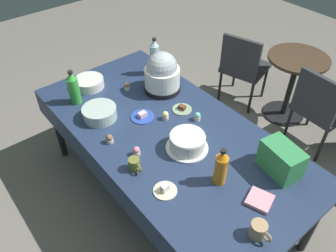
{
  "coord_description": "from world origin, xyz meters",
  "views": [
    {
      "loc": [
        1.39,
        -1.13,
        2.38
      ],
      "look_at": [
        0.0,
        0.0,
        0.8
      ],
      "focal_mm": 35.79,
      "sensor_mm": 36.0,
      "label": 1
    }
  ],
  "objects": [
    {
      "name": "dessert_plate_cream",
      "position": [
        0.41,
        -0.35,
        0.76
      ],
      "size": [
        0.15,
        0.15,
        0.05
      ],
      "color": "beige",
      "rests_on": "potluck_table"
    },
    {
      "name": "round_cafe_table",
      "position": [
        -0.05,
        1.7,
        0.5
      ],
      "size": [
        0.6,
        0.6,
        0.72
      ],
      "color": "#473323",
      "rests_on": "ground"
    },
    {
      "name": "cupcake_rose",
      "position": [
        -0.62,
        0.07,
        0.78
      ],
      "size": [
        0.05,
        0.05,
        0.07
      ],
      "color": "beige",
      "rests_on": "potluck_table"
    },
    {
      "name": "dessert_plate_cobalt",
      "position": [
        -0.24,
        -0.05,
        0.76
      ],
      "size": [
        0.18,
        0.18,
        0.04
      ],
      "color": "#2D4CB2",
      "rests_on": "potluck_table"
    },
    {
      "name": "ceramic_snack_bowl",
      "position": [
        -0.86,
        -0.16,
        0.79
      ],
      "size": [
        0.24,
        0.24,
        0.08
      ],
      "primitive_type": "cylinder",
      "color": "silver",
      "rests_on": "potluck_table"
    },
    {
      "name": "soda_carton",
      "position": [
        0.73,
        0.31,
        0.85
      ],
      "size": [
        0.28,
        0.2,
        0.2
      ],
      "primitive_type": "cube",
      "rotation": [
        0.0,
        0.0,
        -0.16
      ],
      "color": "#338C4C",
      "rests_on": "potluck_table"
    },
    {
      "name": "soda_bottle_orange_juice",
      "position": [
        0.56,
        -0.05,
        0.88
      ],
      "size": [
        0.08,
        0.08,
        0.27
      ],
      "color": "orange",
      "rests_on": "potluck_table"
    },
    {
      "name": "maroon_chair_left",
      "position": [
        -0.53,
        1.48,
        0.49
      ],
      "size": [
        0.54,
        0.54,
        0.85
      ],
      "color": "#333338",
      "rests_on": "ground"
    },
    {
      "name": "dessert_plate_sage",
      "position": [
        -0.12,
        0.24,
        0.76
      ],
      "size": [
        0.15,
        0.15,
        0.04
      ],
      "color": "#8CA87F",
      "rests_on": "potluck_table"
    },
    {
      "name": "soda_bottle_lime_soda",
      "position": [
        -0.73,
        -0.35,
        0.88
      ],
      "size": [
        0.09,
        0.09,
        0.29
      ],
      "color": "green",
      "rests_on": "potluck_table"
    },
    {
      "name": "frosted_layer_cake",
      "position": [
        0.22,
        -0.01,
        0.81
      ],
      "size": [
        0.29,
        0.29,
        0.12
      ],
      "color": "silver",
      "rests_on": "potluck_table"
    },
    {
      "name": "cupcake_cocoa",
      "position": [
        -0.12,
        0.07,
        0.78
      ],
      "size": [
        0.05,
        0.05,
        0.07
      ],
      "color": "beige",
      "rests_on": "potluck_table"
    },
    {
      "name": "slow_cooker",
      "position": [
        -0.43,
        0.29,
        0.91
      ],
      "size": [
        0.3,
        0.3,
        0.34
      ],
      "color": "black",
      "rests_on": "potluck_table"
    },
    {
      "name": "ground",
      "position": [
        0.0,
        0.0,
        0.0
      ],
      "size": [
        9.0,
        9.0,
        0.0
      ],
      "primitive_type": "plane",
      "color": "slate"
    },
    {
      "name": "cupcake_lemon",
      "position": [
        0.04,
        0.25,
        0.78
      ],
      "size": [
        0.05,
        0.05,
        0.07
      ],
      "color": "beige",
      "rests_on": "potluck_table"
    },
    {
      "name": "coffee_mug_olive",
      "position": [
        0.15,
        -0.39,
        0.79
      ],
      "size": [
        0.11,
        0.07,
        0.09
      ],
      "color": "olive",
      "rests_on": "potluck_table"
    },
    {
      "name": "glass_salad_bowl",
      "position": [
        -0.44,
        -0.3,
        0.8
      ],
      "size": [
        0.26,
        0.26,
        0.09
      ],
      "primitive_type": "cylinder",
      "color": "#B2C6BC",
      "rests_on": "potluck_table"
    },
    {
      "name": "paper_napkin_stack",
      "position": [
        0.81,
        0.03,
        0.76
      ],
      "size": [
        0.18,
        0.18,
        0.02
      ],
      "primitive_type": "cube",
      "rotation": [
        0.0,
        0.0,
        0.33
      ],
      "color": "pink",
      "rests_on": "potluck_table"
    },
    {
      "name": "coffee_mug_tan",
      "position": [
        0.95,
        -0.16,
        0.8
      ],
      "size": [
        0.13,
        0.09,
        0.1
      ],
      "color": "tan",
      "rests_on": "potluck_table"
    },
    {
      "name": "maroon_chair_right",
      "position": [
        0.4,
        1.48,
        0.49
      ],
      "size": [
        0.46,
        0.46,
        0.85
      ],
      "color": "#333338",
      "rests_on": "ground"
    },
    {
      "name": "cupcake_mint",
      "position": [
        -0.17,
        -0.39,
        0.78
      ],
      "size": [
        0.05,
        0.05,
        0.07
      ],
      "color": "beige",
      "rests_on": "potluck_table"
    },
    {
      "name": "potluck_table",
      "position": [
        0.0,
        0.0,
        0.69
      ],
      "size": [
        2.2,
        1.1,
        0.75
      ],
      "color": "navy",
      "rests_on": "ground"
    },
    {
      "name": "cupcake_vanilla",
      "position": [
        0.05,
        -0.31,
        0.78
      ],
      "size": [
        0.05,
        0.05,
        0.07
      ],
      "color": "beige",
      "rests_on": "potluck_table"
    },
    {
      "name": "soda_bottle_water",
      "position": [
        -0.67,
        0.4,
        0.91
      ],
      "size": [
        0.08,
        0.08,
        0.34
      ],
      "color": "silver",
      "rests_on": "potluck_table"
    }
  ]
}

